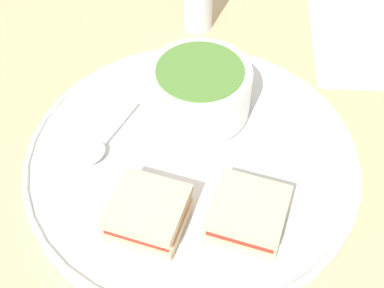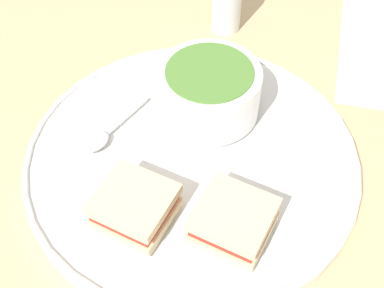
% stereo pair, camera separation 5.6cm
% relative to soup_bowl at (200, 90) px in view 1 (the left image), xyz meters
% --- Properties ---
extents(ground_plane, '(2.40, 2.40, 0.00)m').
position_rel_soup_bowl_xyz_m(ground_plane, '(0.07, 0.01, -0.05)').
color(ground_plane, '#D1B27F').
extents(plate, '(0.36, 0.36, 0.02)m').
position_rel_soup_bowl_xyz_m(plate, '(0.07, 0.01, -0.04)').
color(plate, white).
rests_on(plate, ground_plane).
extents(soup_bowl, '(0.11, 0.11, 0.06)m').
position_rel_soup_bowl_xyz_m(soup_bowl, '(0.00, 0.00, 0.00)').
color(soup_bowl, white).
rests_on(soup_bowl, plate).
extents(spoon, '(0.10, 0.03, 0.01)m').
position_rel_soup_bowl_xyz_m(spoon, '(0.10, -0.08, -0.03)').
color(spoon, silver).
rests_on(spoon, plate).
extents(sandwich_half_near, '(0.07, 0.07, 0.03)m').
position_rel_soup_bowl_xyz_m(sandwich_half_near, '(0.16, 0.00, -0.01)').
color(sandwich_half_near, beige).
rests_on(sandwich_half_near, plate).
extents(sandwich_half_far, '(0.07, 0.07, 0.03)m').
position_rel_soup_bowl_xyz_m(sandwich_half_far, '(0.13, 0.09, -0.01)').
color(sandwich_half_far, beige).
rests_on(sandwich_half_far, plate).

